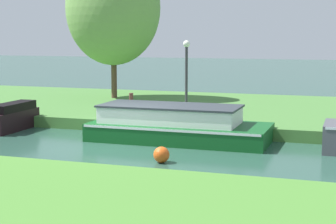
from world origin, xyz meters
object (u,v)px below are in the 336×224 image
willow_tree_left (113,8)px  lamp_post (186,69)px  mooring_post_near (131,106)px  channel_buoy (161,155)px  forest_cruiser (176,125)px

willow_tree_left → lamp_post: 7.17m
willow_tree_left → lamp_post: (4.90, -4.66, -2.37)m
willow_tree_left → lamp_post: willow_tree_left is taller
willow_tree_left → mooring_post_near: size_ratio=7.52×
channel_buoy → willow_tree_left: bearing=120.1°
willow_tree_left → mooring_post_near: 7.36m
mooring_post_near → lamp_post: bearing=27.2°
lamp_post → channel_buoy: lamp_post is taller
forest_cruiser → willow_tree_left: size_ratio=0.84×
willow_tree_left → channel_buoy: size_ratio=15.69×
willow_tree_left → lamp_post: size_ratio=2.46×
forest_cruiser → willow_tree_left: bearing=126.9°
mooring_post_near → willow_tree_left: bearing=119.6°
lamp_post → channel_buoy: size_ratio=6.37×
forest_cruiser → channel_buoy: (0.57, -3.04, -0.28)m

